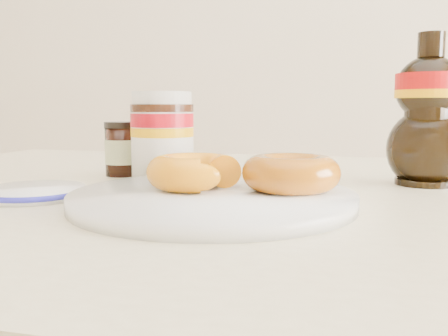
% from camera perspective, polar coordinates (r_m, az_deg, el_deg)
% --- Properties ---
extents(dining_table, '(1.40, 0.90, 0.75)m').
position_cam_1_polar(dining_table, '(0.68, 7.50, -9.36)').
color(dining_table, beige).
rests_on(dining_table, ground).
extents(plate, '(0.31, 0.31, 0.02)m').
position_cam_1_polar(plate, '(0.54, -1.30, -3.44)').
color(plate, white).
rests_on(plate, dining_table).
extents(donut_bitten, '(0.13, 0.13, 0.04)m').
position_cam_1_polar(donut_bitten, '(0.56, -3.45, -0.42)').
color(donut_bitten, orange).
rests_on(donut_bitten, plate).
extents(donut_whole, '(0.14, 0.14, 0.04)m').
position_cam_1_polar(donut_whole, '(0.55, 7.66, -0.55)').
color(donut_whole, '#924F09').
rests_on(donut_whole, plate).
extents(nutella_jar, '(0.09, 0.09, 0.13)m').
position_cam_1_polar(nutella_jar, '(0.73, -7.06, 4.02)').
color(nutella_jar, white).
rests_on(nutella_jar, dining_table).
extents(syrup_bottle, '(0.12, 0.11, 0.20)m').
position_cam_1_polar(syrup_bottle, '(0.73, 22.28, 6.16)').
color(syrup_bottle, black).
rests_on(syrup_bottle, dining_table).
extents(dark_jar, '(0.05, 0.05, 0.08)m').
position_cam_1_polar(dark_jar, '(0.79, -11.61, 2.09)').
color(dark_jar, black).
rests_on(dark_jar, dining_table).
extents(blue_rim_saucer, '(0.12, 0.12, 0.01)m').
position_cam_1_polar(blue_rim_saucer, '(0.63, -20.89, -2.55)').
color(blue_rim_saucer, white).
rests_on(blue_rim_saucer, dining_table).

